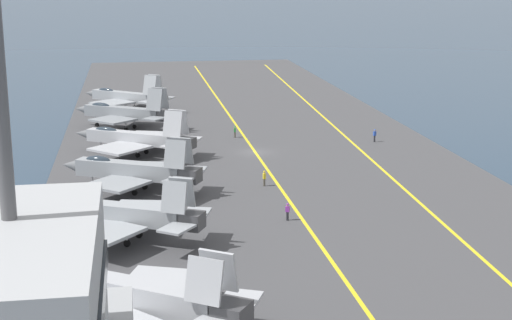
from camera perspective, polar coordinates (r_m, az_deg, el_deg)
name	(u,v)px	position (r m, az deg, el deg)	size (l,w,h in m)	color
ground_plane	(255,155)	(102.42, -0.06, 0.36)	(2000.00, 2000.00, 0.00)	#23384C
carrier_deck	(255,154)	(102.37, -0.06, 0.47)	(211.71, 50.91, 0.40)	#424244
deck_stripe_foul_line	(359,148)	(105.38, 7.48, 0.84)	(190.54, 0.36, 0.01)	yellow
deck_stripe_centerline	(255,152)	(102.32, -0.06, 0.58)	(190.54, 0.36, 0.01)	yellow
parked_jet_nearest	(133,295)	(53.10, -8.95, -9.65)	(14.04, 16.59, 6.10)	#A8AAAF
parked_jet_second	(124,214)	(69.30, -9.58, -3.90)	(12.37, 15.25, 6.07)	#93999E
parked_jet_third	(132,170)	(84.59, -9.01, -0.76)	(12.87, 16.02, 6.21)	gray
parked_jet_fourth	(136,138)	(101.31, -8.70, 1.56)	(14.17, 16.75, 6.25)	#A8AAAF
parked_jet_fifth	(125,113)	(118.12, -9.50, 3.42)	(13.02, 16.21, 6.58)	gray
parked_jet_sixth	(126,97)	(133.78, -9.41, 4.56)	(14.05, 15.62, 6.48)	#93999E
crew_blue_vest	(375,135)	(109.46, 8.62, 1.82)	(0.39, 0.45, 1.80)	#232328
crew_purple_vest	(287,211)	(74.52, 2.31, -3.73)	(0.39, 0.45, 1.69)	#232328
crew_green_vest	(235,131)	(111.10, -1.55, 2.11)	(0.40, 0.29, 1.68)	#4C473D
crew_yellow_vest	(264,178)	(86.12, 0.61, -1.29)	(0.40, 0.30, 1.75)	#4C473D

